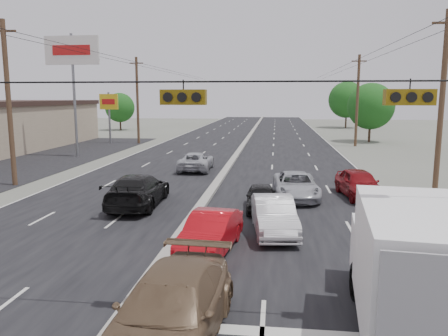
# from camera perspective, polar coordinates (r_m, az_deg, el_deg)

# --- Properties ---
(ground) EXTENTS (200.00, 200.00, 0.00)m
(ground) POSITION_cam_1_polar(r_m,az_deg,el_deg) (11.96, -12.31, -18.10)
(ground) COLOR #606356
(ground) RESTS_ON ground
(road_surface) EXTENTS (20.00, 160.00, 0.02)m
(road_surface) POSITION_cam_1_polar(r_m,az_deg,el_deg) (40.54, 1.58, 1.53)
(road_surface) COLOR black
(road_surface) RESTS_ON ground
(center_median) EXTENTS (0.50, 160.00, 0.20)m
(center_median) POSITION_cam_1_polar(r_m,az_deg,el_deg) (40.52, 1.58, 1.67)
(center_median) COLOR gray
(center_median) RESTS_ON ground
(parking_lot) EXTENTS (10.00, 42.00, 0.02)m
(parking_lot) POSITION_cam_1_polar(r_m,az_deg,el_deg) (41.00, -23.52, 0.85)
(parking_lot) COLOR black
(parking_lot) RESTS_ON ground
(utility_pole_left_b) EXTENTS (1.60, 0.30, 10.00)m
(utility_pole_left_b) POSITION_cam_1_polar(r_m,az_deg,el_deg) (29.76, -26.30, 7.65)
(utility_pole_left_b) COLOR #422D1E
(utility_pole_left_b) RESTS_ON ground
(utility_pole_left_c) EXTENTS (1.60, 0.30, 10.00)m
(utility_pole_left_c) POSITION_cam_1_polar(r_m,az_deg,el_deg) (52.54, -11.23, 8.72)
(utility_pole_left_c) COLOR #422D1E
(utility_pole_left_c) RESTS_ON ground
(utility_pole_right_b) EXTENTS (1.60, 0.30, 10.00)m
(utility_pole_right_b) POSITION_cam_1_polar(r_m,az_deg,el_deg) (26.53, 26.55, 7.55)
(utility_pole_right_b) COLOR #422D1E
(utility_pole_right_b) RESTS_ON ground
(utility_pole_right_c) EXTENTS (1.60, 0.30, 10.00)m
(utility_pole_right_c) POSITION_cam_1_polar(r_m,az_deg,el_deg) (50.79, 17.03, 8.48)
(utility_pole_right_c) COLOR #422D1E
(utility_pole_right_c) RESTS_ON ground
(traffic_signals) EXTENTS (25.00, 0.30, 0.54)m
(traffic_signals) POSITION_cam_1_polar(r_m,az_deg,el_deg) (10.25, -5.87, 9.43)
(traffic_signals) COLOR black
(traffic_signals) RESTS_ON ground
(pole_sign_billboard) EXTENTS (5.00, 0.25, 11.00)m
(pole_sign_billboard) POSITION_cam_1_polar(r_m,az_deg,el_deg) (42.25, -19.21, 13.40)
(pole_sign_billboard) COLOR slate
(pole_sign_billboard) RESTS_ON ground
(pole_sign_far) EXTENTS (2.20, 0.25, 6.00)m
(pole_sign_far) POSITION_cam_1_polar(r_m,az_deg,el_deg) (53.73, -14.80, 7.85)
(pole_sign_far) COLOR slate
(pole_sign_far) RESTS_ON ground
(tree_left_far) EXTENTS (4.80, 4.80, 6.12)m
(tree_left_far) POSITION_cam_1_polar(r_m,az_deg,el_deg) (74.57, -13.45, 7.68)
(tree_left_far) COLOR #382619
(tree_left_far) RESTS_ON ground
(tree_right_mid) EXTENTS (5.60, 5.60, 7.14)m
(tree_right_mid) POSITION_cam_1_polar(r_m,az_deg,el_deg) (56.18, 18.62, 7.65)
(tree_right_mid) COLOR #382619
(tree_right_mid) RESTS_ON ground
(tree_right_far) EXTENTS (6.40, 6.40, 8.16)m
(tree_right_far) POSITION_cam_1_polar(r_m,az_deg,el_deg) (80.96, 15.75, 8.58)
(tree_right_far) COLOR #382619
(tree_right_far) RESTS_ON ground
(box_truck) EXTENTS (2.88, 6.50, 3.20)m
(box_truck) POSITION_cam_1_polar(r_m,az_deg,el_deg) (10.91, 23.09, -11.99)
(box_truck) COLOR black
(box_truck) RESTS_ON ground
(tan_sedan) EXTENTS (2.56, 5.57, 1.58)m
(tan_sedan) POSITION_cam_1_polar(r_m,az_deg,el_deg) (10.19, -6.99, -18.07)
(tan_sedan) COLOR brown
(tan_sedan) RESTS_ON ground
(red_sedan) EXTENTS (2.03, 4.40, 1.40)m
(red_sedan) POSITION_cam_1_polar(r_m,az_deg,el_deg) (15.62, -1.78, -8.47)
(red_sedan) COLOR #B70B13
(red_sedan) RESTS_ON ground
(black_suv) EXTENTS (2.58, 5.29, 1.45)m
(black_suv) POSITION_cam_1_polar(r_m,az_deg,el_deg) (11.23, 24.60, -16.55)
(black_suv) COLOR black
(black_suv) RESTS_ON ground
(queue_car_a) EXTENTS (1.63, 3.69, 1.24)m
(queue_car_a) POSITION_cam_1_polar(r_m,az_deg,el_deg) (21.28, 4.91, -3.90)
(queue_car_a) COLOR black
(queue_car_a) RESTS_ON ground
(queue_car_b) EXTENTS (2.09, 4.60, 1.46)m
(queue_car_b) POSITION_cam_1_polar(r_m,az_deg,el_deg) (17.78, 6.52, -6.20)
(queue_car_b) COLOR silver
(queue_car_b) RESTS_ON ground
(queue_car_c) EXTENTS (2.56, 5.08, 1.38)m
(queue_car_c) POSITION_cam_1_polar(r_m,az_deg,el_deg) (24.01, 9.35, -2.30)
(queue_car_c) COLOR #ACAEB4
(queue_car_c) RESTS_ON ground
(queue_car_e) EXTENTS (2.37, 4.70, 1.53)m
(queue_car_e) POSITION_cam_1_polar(r_m,az_deg,el_deg) (24.97, 17.22, -1.98)
(queue_car_e) COLOR maroon
(queue_car_e) RESTS_ON ground
(oncoming_near) EXTENTS (2.48, 5.69, 1.63)m
(oncoming_near) POSITION_cam_1_polar(r_m,az_deg,el_deg) (22.35, -11.15, -2.89)
(oncoming_near) COLOR black
(oncoming_near) RESTS_ON ground
(oncoming_far) EXTENTS (2.40, 4.97, 1.36)m
(oncoming_far) POSITION_cam_1_polar(r_m,az_deg,el_deg) (32.71, -3.66, 0.86)
(oncoming_far) COLOR #A9AAB1
(oncoming_far) RESTS_ON ground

